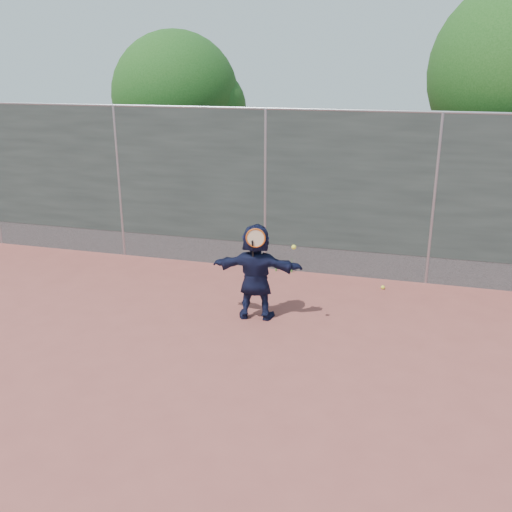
# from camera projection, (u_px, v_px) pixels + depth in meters

# --- Properties ---
(ground) EXTENTS (80.00, 80.00, 0.00)m
(ground) POSITION_uv_depth(u_px,v_px,m) (201.00, 351.00, 7.85)
(ground) COLOR #9E4C42
(ground) RESTS_ON ground
(player) EXTENTS (1.44, 0.58, 1.51)m
(player) POSITION_uv_depth(u_px,v_px,m) (256.00, 272.00, 8.67)
(player) COLOR #131735
(player) RESTS_ON ground
(ball_ground) EXTENTS (0.07, 0.07, 0.07)m
(ball_ground) POSITION_uv_depth(u_px,v_px,m) (383.00, 287.00, 9.99)
(ball_ground) COLOR yellow
(ball_ground) RESTS_ON ground
(fence) EXTENTS (20.00, 0.06, 3.03)m
(fence) POSITION_uv_depth(u_px,v_px,m) (265.00, 187.00, 10.54)
(fence) COLOR #38423D
(fence) RESTS_ON ground
(swing_action) EXTENTS (0.76, 0.15, 0.51)m
(swing_action) POSITION_uv_depth(u_px,v_px,m) (259.00, 240.00, 8.28)
(swing_action) COLOR #C24C12
(swing_action) RESTS_ON ground
(tree_left) EXTENTS (3.15, 3.00, 4.53)m
(tree_left) POSITION_uv_depth(u_px,v_px,m) (183.00, 99.00, 13.61)
(tree_left) COLOR #382314
(tree_left) RESTS_ON ground
(weed_clump) EXTENTS (0.68, 0.07, 0.30)m
(weed_clump) POSITION_uv_depth(u_px,v_px,m) (278.00, 265.00, 10.82)
(weed_clump) COLOR #387226
(weed_clump) RESTS_ON ground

